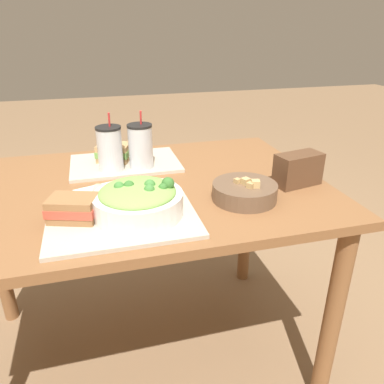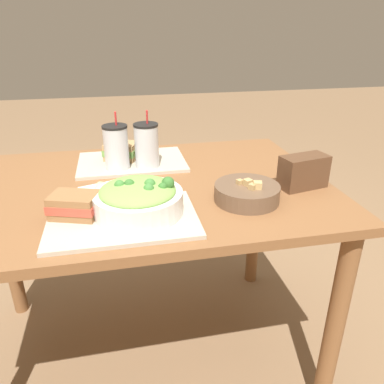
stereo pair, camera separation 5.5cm
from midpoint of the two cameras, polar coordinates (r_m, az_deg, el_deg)
ground_plane at (r=1.72m, az=-7.87°, el=-22.88°), size 12.00×12.00×0.00m
dining_table at (r=1.32m, az=-9.48°, el=-3.35°), size 1.27×0.85×0.76m
tray_near at (r=1.04m, az=-11.91°, el=-4.41°), size 0.41×0.28×0.01m
tray_far at (r=1.47m, az=-11.22°, el=4.30°), size 0.41×0.28×0.01m
salad_bowl at (r=1.04m, az=-9.69°, el=-1.14°), size 0.25×0.25×0.11m
soup_bowl at (r=1.15m, az=6.69°, el=0.14°), size 0.20×0.20×0.07m
sandwich_near at (r=1.06m, az=-19.04°, el=-2.38°), size 0.15×0.13×0.06m
baguette_near at (r=1.12m, az=-13.27°, el=-0.44°), size 0.12×0.10×0.06m
sandwich_far at (r=1.48m, az=-12.87°, el=5.91°), size 0.15×0.13×0.06m
baguette_far at (r=1.56m, az=-9.28°, el=7.02°), size 0.07×0.06×0.06m
drink_cup_dark at (r=1.37m, az=-13.51°, el=6.22°), size 0.09×0.09×0.21m
drink_cup_red at (r=1.38m, az=-8.97°, el=6.69°), size 0.09×0.09×0.21m
chip_bag at (r=1.29m, az=14.70°, el=3.34°), size 0.17×0.11×0.11m
napkin_folded at (r=1.25m, az=-14.62°, el=0.16°), size 0.19×0.16×0.00m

